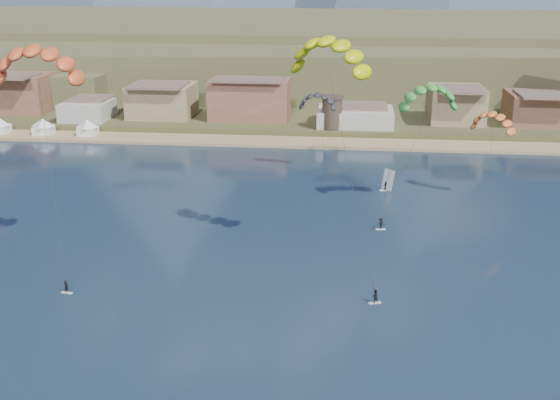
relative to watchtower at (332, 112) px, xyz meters
name	(u,v)px	position (x,y,z in m)	size (l,w,h in m)	color
ground	(248,388)	(-5.00, -114.00, -6.37)	(2400.00, 2400.00, 0.00)	black
beach	(311,142)	(-5.00, -8.00, -6.12)	(2200.00, 12.00, 0.90)	tan
land	(342,18)	(-5.00, 446.00, -6.37)	(2200.00, 900.00, 4.00)	brown
foothills	(383,50)	(17.39, 118.47, 2.71)	(940.00, 210.00, 18.00)	brown
town	(170,97)	(-45.00, 8.00, 1.63)	(400.00, 24.00, 12.00)	beige
watchtower	(332,112)	(0.00, 0.00, 0.00)	(5.82, 5.82, 8.60)	#47382D
beach_tents	(20,122)	(-81.25, -8.00, -2.66)	(43.40, 6.40, 5.00)	white
kitesurfer_red	(36,58)	(-38.32, -84.23, 23.70)	(13.38, 14.21, 33.49)	silver
kitesurfer_yellow	(330,51)	(1.57, -78.38, 24.56)	(14.86, 20.79, 35.37)	silver
kitesurfer_green	(429,94)	(18.12, -55.55, 14.80)	(14.42, 14.80, 25.08)	silver
distant_kite_dark	(318,98)	(-2.18, -32.90, 9.57)	(8.79, 6.11, 18.76)	#262626
distant_kite_orange	(493,119)	(31.04, -47.19, 9.02)	(9.36, 8.21, 18.42)	#262626
windsurfer	(387,184)	(12.34, -44.93, -5.02)	(2.46, 2.70, 4.23)	silver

